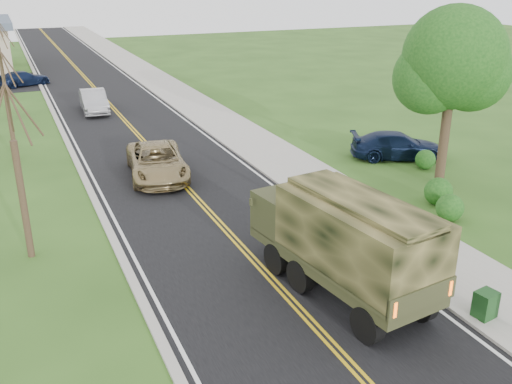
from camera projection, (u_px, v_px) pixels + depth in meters
ground at (359, 375)px, 14.10m from camera, size 160.00×160.00×0.00m
road at (96, 89)px, 48.20m from camera, size 8.00×120.00×0.01m
curb_right at (144, 85)px, 49.74m from camera, size 0.30×120.00×0.12m
sidewalk_right at (163, 83)px, 50.41m from camera, size 3.20×120.00×0.10m
curb_left at (44, 92)px, 46.62m from camera, size 0.30×120.00×0.10m
leafy_tree at (453, 66)px, 24.78m from camera, size 4.83×4.50×8.10m
bare_tree_a at (20, 186)px, 19.04m from camera, size 1.93×2.26×6.08m
bare_tree_b at (9, 114)px, 29.32m from camera, size 1.83×2.14×5.73m
bare_tree_c at (3, 72)px, 39.45m from camera, size 2.04×2.39×6.42m
bare_tree_d at (0, 54)px, 49.76m from camera, size 1.88×2.20×5.91m
military_truck at (344, 237)px, 17.00m from camera, size 3.23×7.01×3.37m
suv_champagne at (157, 161)px, 27.40m from camera, size 3.34×5.93×1.56m
sedan_silver at (94, 101)px, 40.07m from camera, size 1.87×4.81×1.56m
pickup_navy at (397, 146)px, 30.15m from camera, size 5.25×3.76×1.41m
utility_box_near at (485, 304)px, 16.18m from camera, size 0.68×0.60×0.80m
lot_car_navy at (23, 78)px, 49.33m from camera, size 4.74×3.19×1.28m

